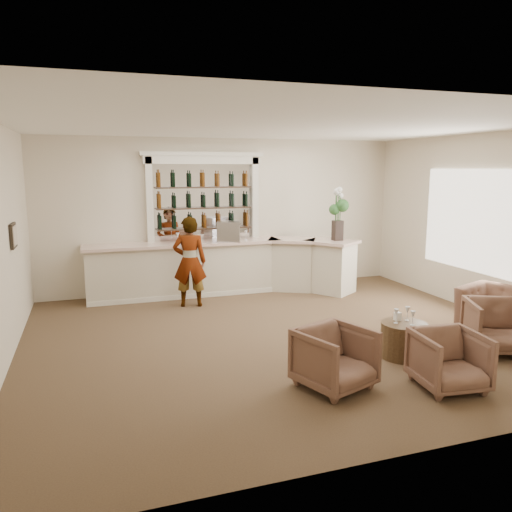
{
  "coord_description": "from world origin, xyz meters",
  "views": [
    {
      "loc": [
        -2.86,
        -7.12,
        2.67
      ],
      "look_at": [
        -0.16,
        0.9,
        1.17
      ],
      "focal_mm": 35.0,
      "sensor_mm": 36.0,
      "label": 1
    }
  ],
  "objects_px": {
    "armchair_center": "(449,360)",
    "flower_vase": "(338,211)",
    "sommelier": "(190,262)",
    "armchair_left": "(335,358)",
    "armchair_right": "(498,326)",
    "espresso_machine": "(228,231)",
    "bar_counter": "(225,267)",
    "armchair_far": "(501,311)",
    "cocktail_table": "(403,340)"
  },
  "relations": [
    {
      "from": "armchair_left",
      "to": "armchair_far",
      "type": "distance_m",
      "value": 3.64
    },
    {
      "from": "armchair_right",
      "to": "flower_vase",
      "type": "xyz_separation_m",
      "value": [
        -0.55,
        3.97,
        1.39
      ]
    },
    {
      "from": "sommelier",
      "to": "flower_vase",
      "type": "relative_size",
      "value": 1.57
    },
    {
      "from": "bar_counter",
      "to": "armchair_left",
      "type": "xyz_separation_m",
      "value": [
        0.05,
        -4.96,
        -0.2
      ]
    },
    {
      "from": "armchair_left",
      "to": "armchair_right",
      "type": "xyz_separation_m",
      "value": [
        2.82,
        0.33,
        0.01
      ]
    },
    {
      "from": "armchair_center",
      "to": "armchair_left",
      "type": "bearing_deg",
      "value": 166.92
    },
    {
      "from": "armchair_right",
      "to": "espresso_machine",
      "type": "relative_size",
      "value": 1.78
    },
    {
      "from": "armchair_center",
      "to": "espresso_machine",
      "type": "distance_m",
      "value": 5.63
    },
    {
      "from": "bar_counter",
      "to": "sommelier",
      "type": "bearing_deg",
      "value": -140.76
    },
    {
      "from": "armchair_left",
      "to": "armchair_right",
      "type": "relative_size",
      "value": 0.98
    },
    {
      "from": "armchair_left",
      "to": "flower_vase",
      "type": "distance_m",
      "value": 5.06
    },
    {
      "from": "cocktail_table",
      "to": "armchair_right",
      "type": "relative_size",
      "value": 0.76
    },
    {
      "from": "cocktail_table",
      "to": "armchair_right",
      "type": "distance_m",
      "value": 1.45
    },
    {
      "from": "armchair_center",
      "to": "flower_vase",
      "type": "relative_size",
      "value": 0.7
    },
    {
      "from": "sommelier",
      "to": "flower_vase",
      "type": "bearing_deg",
      "value": -166.34
    },
    {
      "from": "sommelier",
      "to": "armchair_far",
      "type": "distance_m",
      "value": 5.54
    },
    {
      "from": "cocktail_table",
      "to": "armchair_far",
      "type": "relative_size",
      "value": 0.56
    },
    {
      "from": "bar_counter",
      "to": "espresso_machine",
      "type": "xyz_separation_m",
      "value": [
        0.08,
        -0.03,
        0.78
      ]
    },
    {
      "from": "bar_counter",
      "to": "flower_vase",
      "type": "xyz_separation_m",
      "value": [
        2.32,
        -0.65,
        1.2
      ]
    },
    {
      "from": "armchair_center",
      "to": "sommelier",
      "type": "bearing_deg",
      "value": 122.11
    },
    {
      "from": "armchair_left",
      "to": "flower_vase",
      "type": "bearing_deg",
      "value": 42.61
    },
    {
      "from": "armchair_center",
      "to": "espresso_machine",
      "type": "relative_size",
      "value": 1.66
    },
    {
      "from": "armchair_right",
      "to": "bar_counter",
      "type": "bearing_deg",
      "value": 145.96
    },
    {
      "from": "sommelier",
      "to": "flower_vase",
      "type": "xyz_separation_m",
      "value": [
        3.22,
        0.08,
        0.89
      ]
    },
    {
      "from": "armchair_left",
      "to": "flower_vase",
      "type": "relative_size",
      "value": 0.74
    },
    {
      "from": "sommelier",
      "to": "armchair_left",
      "type": "height_order",
      "value": "sommelier"
    },
    {
      "from": "bar_counter",
      "to": "armchair_far",
      "type": "bearing_deg",
      "value": -48.17
    },
    {
      "from": "sommelier",
      "to": "armchair_center",
      "type": "xyz_separation_m",
      "value": [
        2.26,
        -4.69,
        -0.52
      ]
    },
    {
      "from": "cocktail_table",
      "to": "armchair_center",
      "type": "relative_size",
      "value": 0.82
    },
    {
      "from": "espresso_machine",
      "to": "bar_counter",
      "type": "bearing_deg",
      "value": 179.7
    },
    {
      "from": "sommelier",
      "to": "armchair_right",
      "type": "relative_size",
      "value": 2.08
    },
    {
      "from": "armchair_left",
      "to": "bar_counter",
      "type": "bearing_deg",
      "value": 71.03
    },
    {
      "from": "bar_counter",
      "to": "flower_vase",
      "type": "height_order",
      "value": "flower_vase"
    },
    {
      "from": "sommelier",
      "to": "armchair_center",
      "type": "relative_size",
      "value": 2.23
    },
    {
      "from": "flower_vase",
      "to": "sommelier",
      "type": "bearing_deg",
      "value": -178.56
    },
    {
      "from": "armchair_center",
      "to": "armchair_far",
      "type": "distance_m",
      "value": 2.63
    },
    {
      "from": "cocktail_table",
      "to": "armchair_right",
      "type": "xyz_separation_m",
      "value": [
        1.42,
        -0.27,
        0.14
      ]
    },
    {
      "from": "armchair_center",
      "to": "armchair_far",
      "type": "relative_size",
      "value": 0.69
    },
    {
      "from": "cocktail_table",
      "to": "sommelier",
      "type": "height_order",
      "value": "sommelier"
    },
    {
      "from": "bar_counter",
      "to": "sommelier",
      "type": "height_order",
      "value": "sommelier"
    },
    {
      "from": "armchair_center",
      "to": "flower_vase",
      "type": "height_order",
      "value": "flower_vase"
    },
    {
      "from": "armchair_left",
      "to": "espresso_machine",
      "type": "relative_size",
      "value": 1.74
    },
    {
      "from": "armchair_far",
      "to": "sommelier",
      "type": "bearing_deg",
      "value": -149.0
    },
    {
      "from": "bar_counter",
      "to": "sommelier",
      "type": "relative_size",
      "value": 3.25
    },
    {
      "from": "cocktail_table",
      "to": "flower_vase",
      "type": "relative_size",
      "value": 0.57
    },
    {
      "from": "armchair_far",
      "to": "armchair_right",
      "type": "bearing_deg",
      "value": -69.74
    },
    {
      "from": "armchair_right",
      "to": "flower_vase",
      "type": "relative_size",
      "value": 0.75
    },
    {
      "from": "cocktail_table",
      "to": "armchair_center",
      "type": "bearing_deg",
      "value": -95.14
    },
    {
      "from": "espresso_machine",
      "to": "armchair_center",
      "type": "bearing_deg",
      "value": -58.89
    },
    {
      "from": "armchair_right",
      "to": "flower_vase",
      "type": "bearing_deg",
      "value": 122.0
    }
  ]
}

